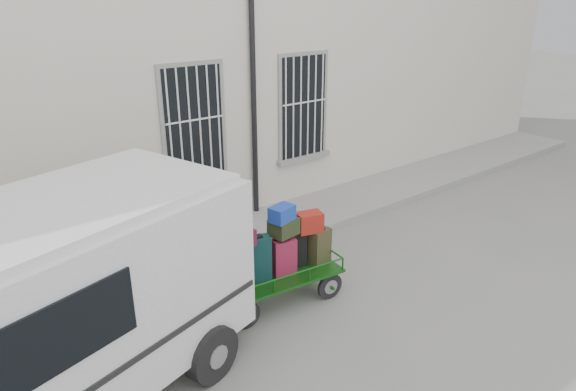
# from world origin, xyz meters

# --- Properties ---
(ground) EXTENTS (80.00, 80.00, 0.00)m
(ground) POSITION_xyz_m (0.00, 0.00, 0.00)
(ground) COLOR slate
(ground) RESTS_ON ground
(building) EXTENTS (24.00, 5.15, 6.00)m
(building) POSITION_xyz_m (0.00, 5.50, 3.00)
(building) COLOR beige
(building) RESTS_ON ground
(sidewalk) EXTENTS (24.00, 1.70, 0.15)m
(sidewalk) POSITION_xyz_m (0.00, 2.20, 0.07)
(sidewalk) COLOR gray
(sidewalk) RESTS_ON ground
(luggage_cart) EXTENTS (2.34, 1.10, 1.65)m
(luggage_cart) POSITION_xyz_m (-0.71, -0.03, 0.81)
(luggage_cart) COLOR black
(luggage_cart) RESTS_ON ground
(van) EXTENTS (5.39, 3.38, 2.54)m
(van) POSITION_xyz_m (-4.26, -0.35, 1.45)
(van) COLOR silver
(van) RESTS_ON ground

